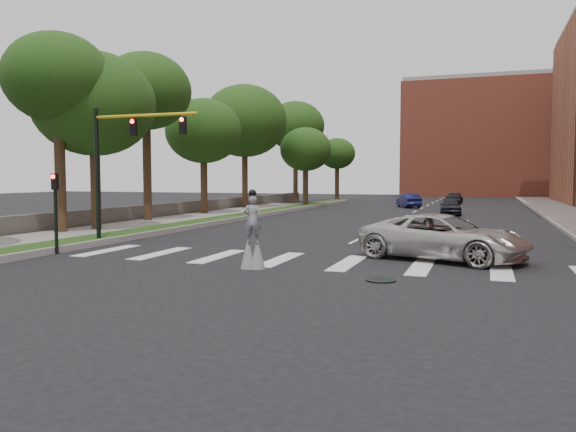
# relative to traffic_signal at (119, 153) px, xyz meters

# --- Properties ---
(ground_plane) EXTENTS (160.00, 160.00, 0.00)m
(ground_plane) POSITION_rel_traffic_signal_xyz_m (9.78, -3.00, -4.15)
(ground_plane) COLOR black
(ground_plane) RESTS_ON ground
(grass_median) EXTENTS (2.00, 60.00, 0.25)m
(grass_median) POSITION_rel_traffic_signal_xyz_m (-1.72, 17.00, -4.03)
(grass_median) COLOR #1B3B11
(grass_median) RESTS_ON ground
(median_curb) EXTENTS (0.20, 60.00, 0.28)m
(median_curb) POSITION_rel_traffic_signal_xyz_m (-0.67, 17.00, -4.01)
(median_curb) COLOR gray
(median_curb) RESTS_ON ground
(sidewalk_left) EXTENTS (4.00, 60.00, 0.18)m
(sidewalk_left) POSITION_rel_traffic_signal_xyz_m (-4.72, 7.00, -4.06)
(sidewalk_left) COLOR gray
(sidewalk_left) RESTS_ON ground
(stone_wall) EXTENTS (0.50, 56.00, 1.10)m
(stone_wall) POSITION_rel_traffic_signal_xyz_m (-7.22, 19.00, -3.60)
(stone_wall) COLOR #524D46
(stone_wall) RESTS_ON ground
(manhole) EXTENTS (0.90, 0.90, 0.04)m
(manhole) POSITION_rel_traffic_signal_xyz_m (12.78, -5.00, -4.13)
(manhole) COLOR black
(manhole) RESTS_ON ground
(building_backdrop) EXTENTS (26.00, 14.00, 18.00)m
(building_backdrop) POSITION_rel_traffic_signal_xyz_m (15.78, 75.00, 4.85)
(building_backdrop) COLOR #C4563D
(building_backdrop) RESTS_ON ground
(traffic_signal) EXTENTS (5.30, 0.23, 6.20)m
(traffic_signal) POSITION_rel_traffic_signal_xyz_m (0.00, 0.00, 0.00)
(traffic_signal) COLOR black
(traffic_signal) RESTS_ON ground
(secondary_signal) EXTENTS (0.25, 0.21, 3.23)m
(secondary_signal) POSITION_rel_traffic_signal_xyz_m (-0.52, -3.50, -2.20)
(secondary_signal) COLOR black
(secondary_signal) RESTS_ON ground
(stilt_performer) EXTENTS (0.83, 0.59, 2.68)m
(stilt_performer) POSITION_rel_traffic_signal_xyz_m (8.32, -4.22, -3.14)
(stilt_performer) COLOR #382516
(stilt_performer) RESTS_ON ground
(suv_crossing) EXTENTS (6.73, 4.63, 1.71)m
(suv_crossing) POSITION_rel_traffic_signal_xyz_m (14.24, 0.00, -3.30)
(suv_crossing) COLOR beige
(suv_crossing) RESTS_ON ground
(car_near) EXTENTS (1.93, 4.22, 1.40)m
(car_near) POSITION_rel_traffic_signal_xyz_m (13.01, 25.70, -3.45)
(car_near) COLOR black
(car_near) RESTS_ON ground
(car_mid) EXTENTS (3.08, 4.54, 1.42)m
(car_mid) POSITION_rel_traffic_signal_xyz_m (8.36, 35.87, -3.44)
(car_mid) COLOR #15174B
(car_mid) RESTS_ON ground
(car_far) EXTENTS (2.08, 4.41, 1.24)m
(car_far) POSITION_rel_traffic_signal_xyz_m (12.23, 45.75, -3.53)
(car_far) COLOR black
(car_far) RESTS_ON ground
(tree_1) EXTENTS (5.58, 5.58, 10.61)m
(tree_1) POSITION_rel_traffic_signal_xyz_m (-5.59, 2.55, 4.02)
(tree_1) COLOR #382516
(tree_1) RESTS_ON ground
(tree_2) EXTENTS (6.04, 6.04, 11.37)m
(tree_2) POSITION_rel_traffic_signal_xyz_m (-5.86, 11.06, 4.59)
(tree_2) COLOR #382516
(tree_2) RESTS_ON ground
(tree_3) EXTENTS (6.05, 6.05, 9.31)m
(tree_3) POSITION_rel_traffic_signal_xyz_m (-5.62, 18.67, 2.55)
(tree_3) COLOR #382516
(tree_3) RESTS_ON ground
(tree_4) EXTENTS (8.07, 8.07, 11.83)m
(tree_4) POSITION_rel_traffic_signal_xyz_m (-6.12, 27.89, 4.23)
(tree_4) COLOR #382516
(tree_4) RESTS_ON ground
(tree_5) EXTENTS (6.75, 6.75, 11.89)m
(tree_5) POSITION_rel_traffic_signal_xyz_m (-5.45, 41.08, 4.83)
(tree_5) COLOR #382516
(tree_5) RESTS_ON ground
(tree_6) EXTENTS (5.27, 5.27, 8.15)m
(tree_6) POSITION_rel_traffic_signal_xyz_m (-1.84, 33.59, 1.72)
(tree_6) COLOR #382516
(tree_6) RESTS_ON ground
(tree_7) EXTENTS (4.67, 4.67, 8.07)m
(tree_7) POSITION_rel_traffic_signal_xyz_m (-2.49, 49.08, 1.88)
(tree_7) COLOR #382516
(tree_7) RESTS_ON ground
(tree_8) EXTENTS (6.81, 6.81, 10.04)m
(tree_8) POSITION_rel_traffic_signal_xyz_m (-5.06, 4.71, 2.97)
(tree_8) COLOR #382516
(tree_8) RESTS_ON ground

